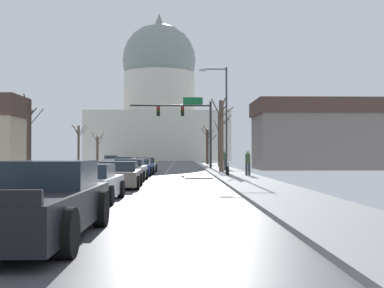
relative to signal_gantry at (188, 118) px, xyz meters
name	(u,v)px	position (x,y,z in m)	size (l,w,h in m)	color
ground	(112,176)	(-5.40, -13.74, -5.01)	(20.00, 180.00, 0.20)	#48484E
signal_gantry	(188,118)	(0.00, 0.00, 0.00)	(7.91, 0.41, 6.89)	#28282D
street_lamp_right	(223,110)	(2.53, -10.24, -0.15)	(2.14, 0.24, 8.05)	#333338
capitol_building	(159,103)	(-5.40, 58.35, 7.32)	(29.23, 18.52, 31.78)	beige
sedan_near_00	(146,165)	(-3.77, -4.43, -4.46)	(2.08, 4.51, 1.22)	silver
sedan_near_01	(140,167)	(-3.68, -11.62, -4.45)	(2.00, 4.36, 1.21)	navy
sedan_near_02	(130,170)	(-3.68, -18.36, -4.43)	(1.97, 4.28, 1.28)	silver
sedan_near_03	(119,175)	(-3.58, -24.41, -4.45)	(2.17, 4.68, 1.24)	#6B6056
sedan_near_04	(88,184)	(-3.80, -31.04, -4.44)	(2.12, 4.31, 1.27)	silver
pickup_truck_near_05	(35,203)	(-3.46, -38.28, -4.35)	(2.31, 5.52, 1.49)	black
sedan_oncoming_00	(125,162)	(-7.18, 9.58, -4.49)	(2.11, 4.61, 1.15)	silver
sedan_oncoming_01	(111,160)	(-10.41, 21.22, -4.43)	(2.05, 4.50, 1.28)	silver
flank_building_01	(315,135)	(12.72, 1.19, -1.56)	(12.19, 7.52, 6.85)	slate
bare_tree_00	(221,133)	(2.59, -8.02, -1.82)	(1.73, 2.75, 6.03)	brown
bare_tree_01	(78,143)	(-14.02, 16.68, -2.12)	(2.10, 1.35, 5.33)	brown
bare_tree_02	(207,145)	(2.95, 19.83, -2.36)	(2.19, 2.02, 5.32)	#423328
bare_tree_03	(97,149)	(-13.97, 30.97, -2.70)	(2.07, 2.00, 4.84)	brown
bare_tree_04	(220,138)	(3.55, 6.18, -1.75)	(2.11, 2.19, 6.56)	#4C3D2D
bare_tree_05	(29,134)	(-13.47, -5.94, -1.76)	(1.63, 2.52, 6.40)	#423328
pedestrian_00	(248,162)	(3.79, -14.97, -3.97)	(0.35, 0.34, 1.67)	#33333D
pedestrian_01	(224,159)	(3.09, -4.51, -3.91)	(0.35, 0.34, 1.75)	#33333D
bicycle_parked	(227,171)	(2.37, -15.50, -4.55)	(0.12, 1.77, 0.85)	black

